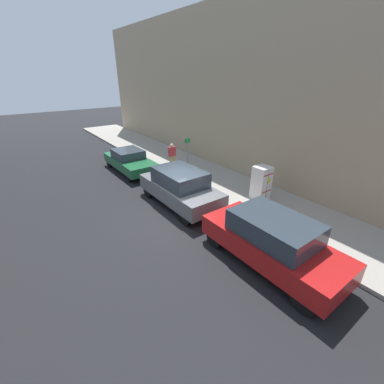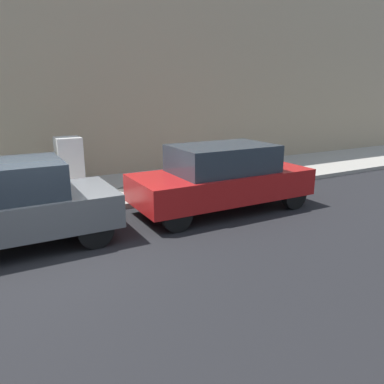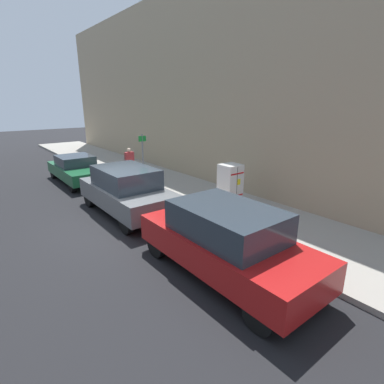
% 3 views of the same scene
% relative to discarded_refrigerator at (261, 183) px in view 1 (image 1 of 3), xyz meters
% --- Properties ---
extents(ground_plane, '(80.00, 80.00, 0.00)m').
position_rel_discarded_refrigerator_xyz_m(ground_plane, '(3.98, -1.34, -0.97)').
color(ground_plane, black).
extents(sidewalk_slab, '(3.82, 44.00, 0.15)m').
position_rel_discarded_refrigerator_xyz_m(sidewalk_slab, '(0.14, -1.34, -0.90)').
color(sidewalk_slab, '#9E998E').
rests_on(sidewalk_slab, ground).
extents(building_facade_near, '(1.91, 39.60, 9.57)m').
position_rel_discarded_refrigerator_xyz_m(building_facade_near, '(-2.72, -1.34, 3.81)').
color(building_facade_near, tan).
rests_on(building_facade_near, ground).
extents(discarded_refrigerator, '(0.75, 0.72, 1.64)m').
position_rel_discarded_refrigerator_xyz_m(discarded_refrigerator, '(0.00, 0.00, 0.00)').
color(discarded_refrigerator, white).
rests_on(discarded_refrigerator, sidewalk_slab).
extents(manhole_cover, '(0.70, 0.70, 0.02)m').
position_rel_discarded_refrigerator_xyz_m(manhole_cover, '(0.60, 1.61, -0.81)').
color(manhole_cover, '#47443F').
rests_on(manhole_cover, sidewalk_slab).
extents(street_sign_post, '(0.36, 0.07, 2.55)m').
position_rel_discarded_refrigerator_xyz_m(street_sign_post, '(1.58, -3.93, 0.61)').
color(street_sign_post, slate).
rests_on(street_sign_post, sidewalk_slab).
extents(fire_hydrant, '(0.22, 0.22, 0.76)m').
position_rel_discarded_refrigerator_xyz_m(fire_hydrant, '(1.51, -4.57, -0.43)').
color(fire_hydrant, slate).
rests_on(fire_hydrant, sidewalk_slab).
extents(pedestrian_walking_far, '(0.46, 0.22, 1.60)m').
position_rel_discarded_refrigerator_xyz_m(pedestrian_walking_far, '(1.05, -6.37, 0.09)').
color(pedestrian_walking_far, '#A8934C').
rests_on(pedestrian_walking_far, sidewalk_slab).
extents(parked_sedan_green, '(1.85, 4.41, 1.37)m').
position_rel_discarded_refrigerator_xyz_m(parked_sedan_green, '(3.35, -7.81, -0.26)').
color(parked_sedan_green, '#1E6038').
rests_on(parked_sedan_green, ground).
extents(parked_suv_gray, '(1.97, 4.55, 1.77)m').
position_rel_discarded_refrigerator_xyz_m(parked_suv_gray, '(3.35, -2.05, -0.06)').
color(parked_suv_gray, slate).
rests_on(parked_suv_gray, ground).
extents(parked_suv_red, '(1.97, 4.78, 1.76)m').
position_rel_discarded_refrigerator_xyz_m(parked_suv_red, '(3.35, 3.24, -0.06)').
color(parked_suv_red, red).
rests_on(parked_suv_red, ground).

